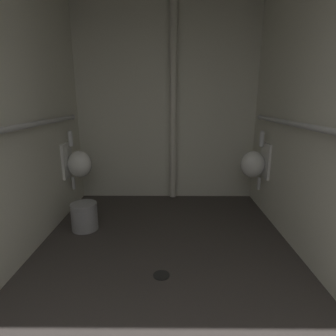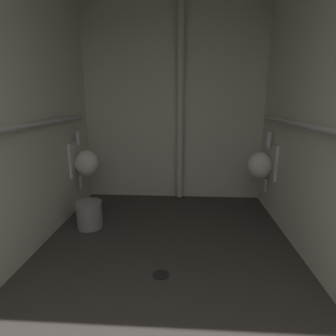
% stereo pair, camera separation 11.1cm
% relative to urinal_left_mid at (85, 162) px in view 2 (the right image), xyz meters
% --- Properties ---
extents(floor, '(2.64, 4.26, 0.08)m').
position_rel_urinal_left_mid_xyz_m(floor, '(1.11, -1.49, -0.68)').
color(floor, '#383330').
rests_on(floor, ground).
extents(wall_back, '(2.64, 0.06, 2.69)m').
position_rel_urinal_left_mid_xyz_m(wall_back, '(1.11, 0.61, 0.70)').
color(wall_back, silver).
rests_on(wall_back, ground).
extents(urinal_left_mid, '(0.32, 0.30, 0.76)m').
position_rel_urinal_left_mid_xyz_m(urinal_left_mid, '(0.00, 0.00, 0.00)').
color(urinal_left_mid, white).
extents(urinal_right_mid, '(0.32, 0.30, 0.76)m').
position_rel_urinal_left_mid_xyz_m(urinal_right_mid, '(2.23, 0.01, 0.00)').
color(urinal_right_mid, white).
extents(standpipe_back_wall, '(0.10, 0.10, 2.64)m').
position_rel_urinal_left_mid_xyz_m(standpipe_back_wall, '(1.21, 0.50, 0.70)').
color(standpipe_back_wall, beige).
rests_on(standpipe_back_wall, ground).
extents(floor_drain, '(0.14, 0.14, 0.01)m').
position_rel_urinal_left_mid_xyz_m(floor_drain, '(1.09, -1.36, -0.64)').
color(floor_drain, black).
rests_on(floor_drain, ground).
extents(waste_bin, '(0.29, 0.29, 0.31)m').
position_rel_urinal_left_mid_xyz_m(waste_bin, '(0.20, -0.52, -0.49)').
color(waste_bin, gray).
rests_on(waste_bin, ground).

